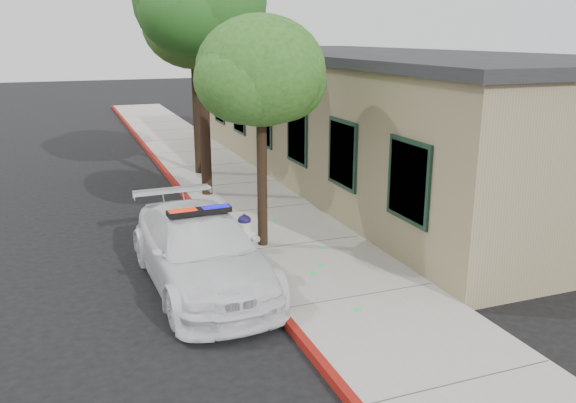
{
  "coord_description": "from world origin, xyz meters",
  "views": [
    {
      "loc": [
        -3.15,
        -8.83,
        4.76
      ],
      "look_at": [
        1.14,
        2.43,
        1.35
      ],
      "focal_mm": 36.82,
      "sensor_mm": 36.0,
      "label": 1
    }
  ],
  "objects_px": {
    "fire_hydrant": "(245,232)",
    "street_tree_near": "(261,76)",
    "clapboard_building": "(371,115)",
    "police_car": "(201,250)",
    "street_tree_far": "(195,29)",
    "street_tree_mid": "(200,8)"
  },
  "relations": [
    {
      "from": "police_car",
      "to": "fire_hydrant",
      "type": "height_order",
      "value": "police_car"
    },
    {
      "from": "street_tree_near",
      "to": "street_tree_mid",
      "type": "distance_m",
      "value": 5.13
    },
    {
      "from": "police_car",
      "to": "street_tree_mid",
      "type": "relative_size",
      "value": 0.73
    },
    {
      "from": "police_car",
      "to": "street_tree_mid",
      "type": "height_order",
      "value": "street_tree_mid"
    },
    {
      "from": "clapboard_building",
      "to": "police_car",
      "type": "height_order",
      "value": "clapboard_building"
    },
    {
      "from": "clapboard_building",
      "to": "street_tree_near",
      "type": "relative_size",
      "value": 4.13
    },
    {
      "from": "police_car",
      "to": "clapboard_building",
      "type": "bearing_deg",
      "value": 41.01
    },
    {
      "from": "clapboard_building",
      "to": "street_tree_far",
      "type": "xyz_separation_m",
      "value": [
        -5.53,
        1.96,
        2.81
      ]
    },
    {
      "from": "police_car",
      "to": "fire_hydrant",
      "type": "bearing_deg",
      "value": 41.99
    },
    {
      "from": "fire_hydrant",
      "to": "street_tree_far",
      "type": "distance_m",
      "value": 9.09
    },
    {
      "from": "clapboard_building",
      "to": "police_car",
      "type": "distance_m",
      "value": 10.55
    },
    {
      "from": "fire_hydrant",
      "to": "street_tree_far",
      "type": "relative_size",
      "value": 0.13
    },
    {
      "from": "police_car",
      "to": "street_tree_mid",
      "type": "xyz_separation_m",
      "value": [
        1.6,
        6.32,
        4.73
      ]
    },
    {
      "from": "clapboard_building",
      "to": "street_tree_far",
      "type": "relative_size",
      "value": 3.28
    },
    {
      "from": "street_tree_near",
      "to": "street_tree_mid",
      "type": "height_order",
      "value": "street_tree_mid"
    },
    {
      "from": "fire_hydrant",
      "to": "street_tree_near",
      "type": "relative_size",
      "value": 0.16
    },
    {
      "from": "clapboard_building",
      "to": "street_tree_mid",
      "type": "xyz_separation_m",
      "value": [
        -5.99,
        -0.87,
        3.35
      ]
    },
    {
      "from": "street_tree_mid",
      "to": "street_tree_far",
      "type": "relative_size",
      "value": 1.11
    },
    {
      "from": "fire_hydrant",
      "to": "street_tree_near",
      "type": "bearing_deg",
      "value": 40.95
    },
    {
      "from": "fire_hydrant",
      "to": "street_tree_mid",
      "type": "height_order",
      "value": "street_tree_mid"
    },
    {
      "from": "street_tree_mid",
      "to": "fire_hydrant",
      "type": "bearing_deg",
      "value": -93.93
    },
    {
      "from": "clapboard_building",
      "to": "street_tree_far",
      "type": "bearing_deg",
      "value": 160.5
    }
  ]
}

